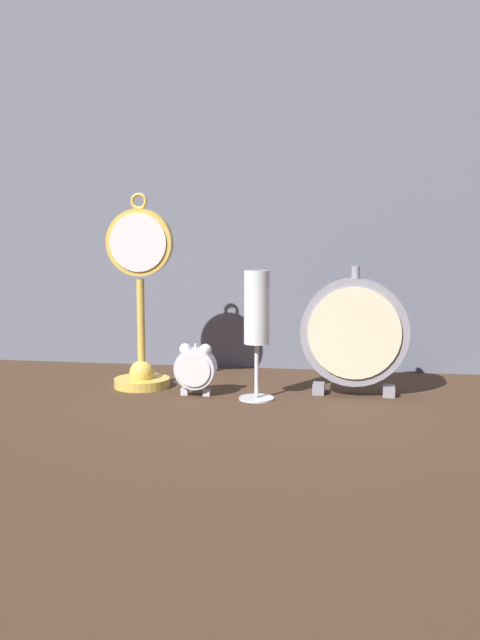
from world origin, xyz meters
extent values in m
plane|color=#422D1E|center=(0.00, 0.00, 0.00)|extent=(4.00, 4.00, 0.00)
cube|color=slate|center=(0.00, 0.33, 0.39)|extent=(1.21, 0.01, 0.79)
cylinder|color=gold|center=(-0.18, 0.11, 0.01)|extent=(0.10, 0.10, 0.02)
sphere|color=gold|center=(-0.18, 0.11, 0.03)|extent=(0.05, 0.05, 0.05)
cylinder|color=gold|center=(-0.18, 0.11, 0.11)|extent=(0.01, 0.01, 0.18)
cylinder|color=gold|center=(-0.18, 0.11, 0.26)|extent=(0.12, 0.02, 0.12)
cylinder|color=silver|center=(-0.18, 0.10, 0.26)|extent=(0.10, 0.00, 0.10)
torus|color=gold|center=(-0.18, 0.11, 0.33)|extent=(0.03, 0.01, 0.03)
cube|color=silver|center=(-0.09, 0.06, 0.01)|extent=(0.01, 0.01, 0.01)
cube|color=silver|center=(-0.06, 0.06, 0.01)|extent=(0.01, 0.01, 0.01)
cylinder|color=silver|center=(-0.07, 0.06, 0.05)|extent=(0.07, 0.03, 0.07)
cylinder|color=silver|center=(-0.07, 0.05, 0.05)|extent=(0.06, 0.00, 0.06)
sphere|color=silver|center=(-0.09, 0.06, 0.08)|extent=(0.02, 0.02, 0.02)
sphere|color=silver|center=(-0.06, 0.06, 0.08)|extent=(0.02, 0.02, 0.02)
cylinder|color=silver|center=(-0.07, 0.06, 0.08)|extent=(0.00, 0.00, 0.01)
cube|color=gray|center=(0.13, 0.11, 0.01)|extent=(0.02, 0.03, 0.02)
cube|color=gray|center=(0.25, 0.11, 0.01)|extent=(0.02, 0.03, 0.02)
cylinder|color=gray|center=(0.19, 0.11, 0.11)|extent=(0.18, 0.04, 0.18)
cylinder|color=beige|center=(0.19, 0.09, 0.11)|extent=(0.16, 0.00, 0.16)
cylinder|color=gray|center=(0.19, 0.11, 0.21)|extent=(0.01, 0.01, 0.02)
cylinder|color=silver|center=(0.03, 0.05, 0.00)|extent=(0.06, 0.06, 0.01)
cylinder|color=silver|center=(0.03, 0.05, 0.05)|extent=(0.01, 0.01, 0.09)
cylinder|color=white|center=(0.03, 0.05, 0.16)|extent=(0.04, 0.04, 0.12)
cylinder|color=#E5D17F|center=(0.03, 0.05, 0.13)|extent=(0.04, 0.04, 0.08)
camera|label=1|loc=(0.19, -1.11, 0.29)|focal=40.00mm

